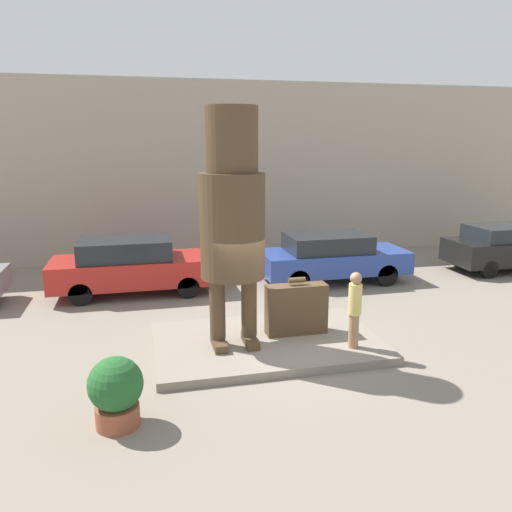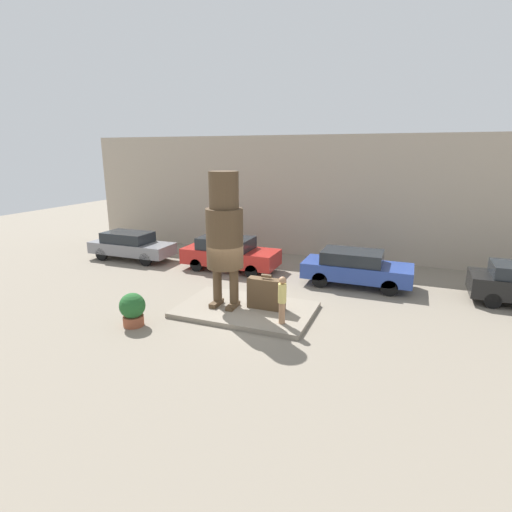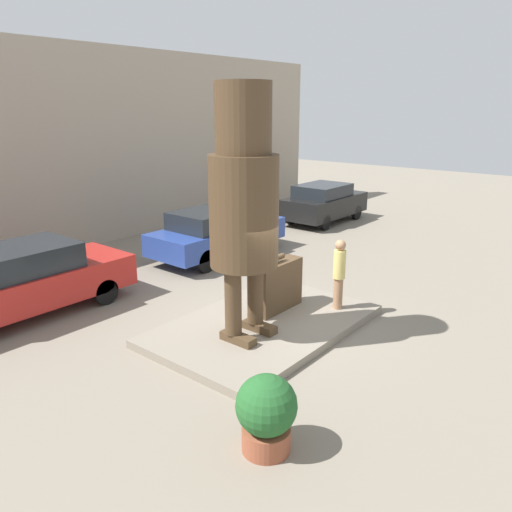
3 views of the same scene
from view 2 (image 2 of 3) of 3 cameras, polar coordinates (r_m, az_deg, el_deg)
name	(u,v)px [view 2 (image 2 of 3)]	position (r m, az deg, el deg)	size (l,w,h in m)	color
ground_plane	(246,312)	(14.94, -1.47, -7.97)	(60.00, 60.00, 0.00)	gray
pedestal	(246,310)	(14.91, -1.48, -7.66)	(4.92, 3.17, 0.18)	gray
building_backdrop	(309,197)	(22.63, 7.63, 8.37)	(28.00, 0.60, 6.63)	tan
statue_figure	(224,230)	(14.27, -4.53, 3.76)	(1.33, 1.33, 4.93)	#4C3823
giant_suitcase	(266,294)	(14.59, 1.49, -5.38)	(1.38, 0.41, 1.31)	#4C3823
tourist	(282,298)	(13.27, 3.76, -6.01)	(0.28, 0.28, 1.64)	#A87A56
parked_car_grey	(131,245)	(22.83, -17.44, 1.51)	(4.65, 1.73, 1.52)	gray
parked_car_red	(229,253)	(19.91, -3.81, 0.44)	(4.77, 1.88, 1.66)	#B2231E
parked_car_blue	(356,267)	(18.05, 14.03, -1.57)	(4.66, 1.87, 1.57)	#284293
planter_pot	(133,309)	(14.23, -17.22, -7.21)	(0.87, 0.87, 1.16)	brown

